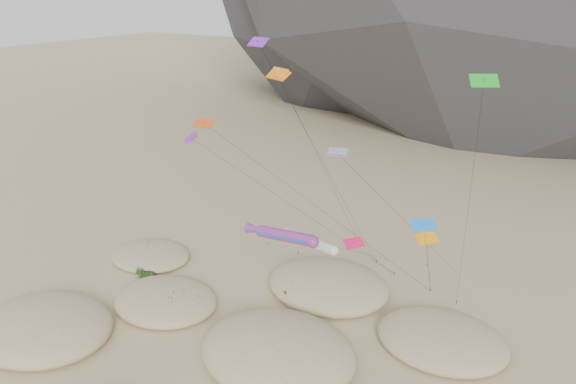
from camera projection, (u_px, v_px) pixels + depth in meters
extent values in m
plane|color=#CCB789|center=(238.00, 380.00, 46.68)|extent=(500.00, 500.00, 0.00)
ellipsoid|color=#CCB789|center=(44.00, 327.00, 52.48)|extent=(13.63, 11.59, 3.45)
ellipsoid|color=#CCB789|center=(166.00, 301.00, 57.32)|extent=(11.19, 9.51, 2.40)
ellipsoid|color=#CCB789|center=(278.00, 352.00, 48.76)|extent=(14.12, 12.00, 4.15)
ellipsoid|color=#CCB789|center=(328.00, 285.00, 59.76)|extent=(13.26, 11.27, 3.32)
ellipsoid|color=#CCB789|center=(442.00, 339.00, 51.04)|extent=(11.91, 10.13, 2.58)
ellipsoid|color=#CCB789|center=(151.00, 255.00, 67.09)|extent=(9.92, 8.43, 1.81)
ellipsoid|color=black|center=(52.00, 338.00, 50.66)|extent=(2.70, 2.31, 0.81)
ellipsoid|color=black|center=(73.00, 338.00, 50.79)|extent=(2.10, 1.79, 0.63)
ellipsoid|color=black|center=(176.00, 303.00, 56.48)|extent=(2.81, 2.40, 0.84)
ellipsoid|color=black|center=(193.00, 304.00, 56.39)|extent=(1.94, 1.66, 0.58)
ellipsoid|color=black|center=(271.00, 358.00, 47.73)|extent=(3.61, 3.09, 1.08)
ellipsoid|color=black|center=(315.00, 359.00, 47.69)|extent=(3.03, 2.59, 0.91)
ellipsoid|color=black|center=(254.00, 368.00, 46.73)|extent=(2.34, 2.00, 0.70)
ellipsoid|color=black|center=(302.00, 281.00, 60.15)|extent=(2.65, 2.27, 0.79)
ellipsoid|color=black|center=(300.00, 296.00, 57.37)|extent=(2.77, 2.37, 0.83)
ellipsoid|color=black|center=(437.00, 337.00, 51.12)|extent=(2.66, 2.27, 0.80)
ellipsoid|color=black|center=(432.00, 337.00, 51.37)|extent=(1.85, 1.58, 0.55)
ellipsoid|color=black|center=(145.00, 250.00, 68.11)|extent=(2.17, 1.86, 0.65)
ellipsoid|color=black|center=(147.00, 275.00, 62.64)|extent=(2.04, 1.75, 0.61)
cylinder|color=#3F2D1E|center=(329.00, 261.00, 66.33)|extent=(0.08, 0.08, 0.30)
cylinder|color=#3F2D1E|center=(377.00, 261.00, 66.17)|extent=(0.08, 0.08, 0.30)
cylinder|color=#3F2D1E|center=(394.00, 273.00, 63.44)|extent=(0.08, 0.08, 0.30)
cylinder|color=#3F2D1E|center=(427.00, 265.00, 65.34)|extent=(0.08, 0.08, 0.30)
cylinder|color=#3F2D1E|center=(431.00, 290.00, 60.05)|extent=(0.08, 0.08, 0.30)
cylinder|color=#3F2D1E|center=(298.00, 253.00, 68.25)|extent=(0.08, 0.08, 0.30)
cylinder|color=#3F2D1E|center=(457.00, 302.00, 57.77)|extent=(0.08, 0.08, 0.30)
cylinder|color=#3F2D1E|center=(267.00, 243.00, 70.89)|extent=(0.08, 0.08, 0.30)
cylinder|color=red|center=(285.00, 236.00, 48.25)|extent=(5.85, 1.60, 1.63)
sphere|color=red|center=(313.00, 242.00, 46.59)|extent=(1.10, 1.10, 1.10)
cone|color=red|center=(257.00, 230.00, 50.09)|extent=(2.44, 1.16, 1.17)
cylinder|color=black|center=(344.00, 249.00, 57.66)|extent=(2.06, 20.01, 10.62)
cylinder|color=silver|center=(313.00, 243.00, 48.63)|extent=(5.11, 2.41, 1.16)
sphere|color=silver|center=(334.00, 251.00, 46.75)|extent=(0.85, 0.85, 0.85)
cone|color=silver|center=(292.00, 235.00, 50.71)|extent=(2.20, 1.36, 0.87)
cylinder|color=black|center=(320.00, 251.00, 58.04)|extent=(6.46, 15.27, 9.90)
cube|color=orange|center=(278.00, 75.00, 51.71)|extent=(2.94, 2.12, 0.80)
cube|color=orange|center=(278.00, 73.00, 51.64)|extent=(2.47, 1.73, 0.78)
cylinder|color=black|center=(326.00, 173.00, 61.11)|extent=(2.80, 14.98, 23.05)
cube|color=red|center=(337.00, 153.00, 48.42)|extent=(2.04, 1.28, 0.55)
cube|color=red|center=(337.00, 151.00, 48.36)|extent=(1.72, 1.04, 0.54)
cylinder|color=black|center=(405.00, 221.00, 56.18)|extent=(7.73, 16.42, 17.21)
cube|color=blue|center=(424.00, 225.00, 42.06)|extent=(2.09, 1.91, 0.71)
cube|color=blue|center=(424.00, 227.00, 42.12)|extent=(0.31, 0.30, 0.65)
cylinder|color=black|center=(428.00, 264.00, 51.07)|extent=(2.85, 14.66, 13.95)
cube|color=#D1134C|center=(354.00, 243.00, 45.31)|extent=(1.72, 1.86, 0.56)
cube|color=#D1134C|center=(354.00, 245.00, 45.37)|extent=(0.23, 0.24, 0.57)
cylinder|color=black|center=(378.00, 261.00, 54.39)|extent=(2.05, 16.48, 11.28)
cube|color=purple|center=(258.00, 42.00, 46.36)|extent=(1.90, 1.18, 0.71)
cube|color=purple|center=(258.00, 44.00, 46.41)|extent=(0.25, 0.26, 0.61)
cylinder|color=black|center=(328.00, 171.00, 56.28)|extent=(5.34, 16.37, 26.39)
cube|color=green|center=(484.00, 81.00, 43.40)|extent=(2.45, 2.00, 0.91)
cube|color=green|center=(484.00, 83.00, 43.46)|extent=(0.37, 0.39, 0.74)
cylinder|color=black|center=(468.00, 208.00, 50.61)|extent=(1.46, 6.65, 23.87)
cube|color=purple|center=(191.00, 138.00, 54.76)|extent=(2.48, 2.51, 0.77)
cube|color=purple|center=(191.00, 139.00, 54.81)|extent=(0.33, 0.33, 0.79)
cylinder|color=black|center=(300.00, 211.00, 59.12)|extent=(16.97, 13.68, 16.77)
cube|color=#C24812|center=(204.00, 123.00, 48.99)|extent=(2.03, 1.42, 0.62)
cube|color=#C24812|center=(204.00, 125.00, 49.04)|extent=(0.25, 0.20, 0.64)
cylinder|color=black|center=(329.00, 215.00, 54.54)|extent=(17.13, 15.55, 19.48)
cube|color=orange|center=(427.00, 238.00, 46.58)|extent=(2.03, 2.20, 0.67)
cube|color=orange|center=(427.00, 240.00, 46.64)|extent=(0.28, 0.29, 0.68)
cylinder|color=black|center=(429.00, 268.00, 53.33)|extent=(2.08, 10.75, 11.09)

